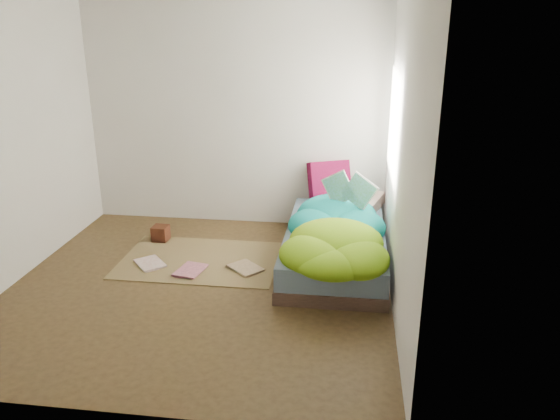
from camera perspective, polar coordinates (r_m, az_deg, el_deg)
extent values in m
cube|color=#3C2B17|center=(5.18, -8.35, -7.86)|extent=(3.50, 3.50, 0.00)
cube|color=silver|center=(6.40, -4.71, 9.87)|extent=(3.50, 0.04, 2.60)
cube|color=silver|center=(3.16, -17.93, -1.14)|extent=(3.50, 0.04, 2.60)
cube|color=silver|center=(5.49, -27.04, 6.20)|extent=(0.04, 3.50, 2.60)
cube|color=silver|center=(4.56, 12.59, 5.54)|extent=(0.04, 3.50, 2.60)
cube|color=white|center=(5.42, 11.78, 8.85)|extent=(0.01, 1.00, 1.20)
cube|color=#35251D|center=(5.63, 5.71, -4.76)|extent=(1.00, 2.00, 0.12)
cube|color=slate|center=(5.56, 5.77, -3.16)|extent=(0.98, 1.96, 0.22)
cube|color=brown|center=(5.69, -8.34, -5.19)|extent=(1.60, 1.10, 0.01)
cube|color=beige|center=(6.24, 7.75, 1.06)|extent=(0.69, 0.57, 0.13)
cube|color=#510523|center=(6.30, 5.19, 2.95)|extent=(0.49, 0.32, 0.47)
cube|color=#3B100D|center=(6.22, -12.36, -2.38)|extent=(0.17, 0.17, 0.17)
imported|color=silver|center=(5.63, -14.54, -5.71)|extent=(0.39, 0.40, 0.02)
imported|color=pink|center=(5.49, -10.47, -6.05)|extent=(0.30, 0.37, 0.03)
imported|color=tan|center=(5.36, -4.66, -6.42)|extent=(0.40, 0.40, 0.02)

